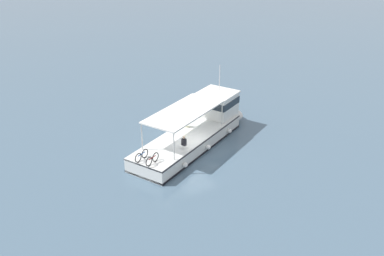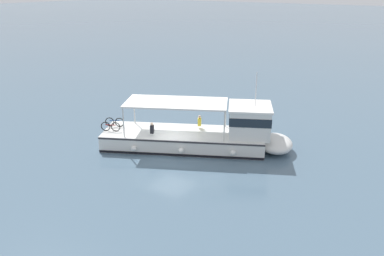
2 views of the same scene
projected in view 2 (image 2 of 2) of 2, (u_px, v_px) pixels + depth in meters
ground_plane at (172, 153)px, 25.42m from camera, size 400.00×400.00×0.00m
ferry_main at (207, 134)px, 25.81m from camera, size 12.70×8.61×5.32m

